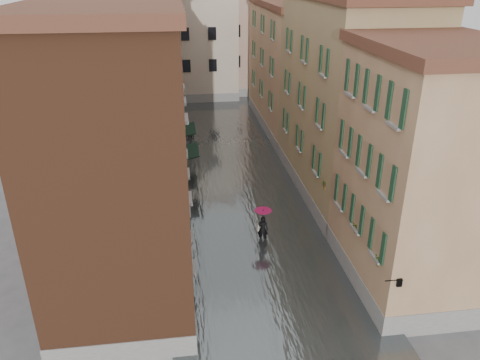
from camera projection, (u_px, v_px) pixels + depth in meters
ground at (266, 267)px, 25.21m from camera, size 120.00×120.00×0.00m
floodwater at (235, 171)px, 36.90m from camera, size 10.00×60.00×0.20m
building_left_near at (116, 179)px, 19.86m from camera, size 6.00×8.00×13.00m
building_left_mid at (134, 113)px, 29.89m from camera, size 6.00×14.00×12.50m
building_left_far at (145, 59)px, 43.11m from camera, size 6.00×16.00×14.00m
building_right_near at (423, 177)px, 21.88m from camera, size 6.00×8.00×11.50m
building_right_mid at (345, 101)px, 31.49m from camera, size 6.00×14.00×13.00m
building_right_far at (292, 69)px, 45.33m from camera, size 6.00×16.00×11.50m
building_end_cream at (185, 42)px, 56.43m from camera, size 12.00×9.00×13.00m
building_end_pink at (255, 43)px, 59.54m from camera, size 10.00×9.00×12.00m
awning_near at (191, 152)px, 34.02m from camera, size 1.09×3.01×2.80m
awning_far at (188, 130)px, 38.61m from camera, size 1.09×3.22×2.80m
wall_lantern at (398, 282)px, 19.09m from camera, size 0.71×0.22×0.35m
window_planters at (353, 215)px, 23.21m from camera, size 0.59×8.58×0.84m
pedestrian_main at (263, 222)px, 27.01m from camera, size 1.03×1.03×2.06m
pedestrian_far at (191, 131)px, 43.54m from camera, size 0.82×0.65×1.61m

